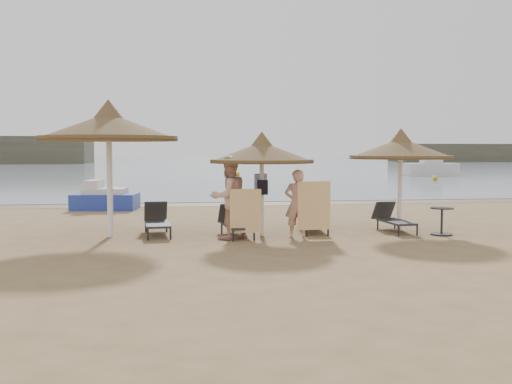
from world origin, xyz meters
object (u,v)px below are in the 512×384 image
palapa_right (401,149)px  person_right (297,198)px  palapa_center (262,153)px  side_table (442,222)px  lounger_far_right (392,218)px  lounger_near_left (235,222)px  pedal_boat (105,198)px  person_left (229,191)px  lounger_near_right (311,217)px  lounger_far_left (157,220)px  palapa_left (109,128)px

palapa_right → person_right: bearing=-162.3°
palapa_center → side_table: 4.70m
palapa_center → lounger_far_right: (3.42, 0.32, -1.68)m
lounger_near_left → pedal_boat: (-3.89, 6.66, 0.05)m
lounger_far_right → person_left: 4.39m
lounger_near_left → lounger_far_right: bearing=-4.5°
person_right → lounger_far_right: bearing=-153.6°
palapa_center → pedal_boat: (-4.54, 6.76, -1.62)m
lounger_near_left → lounger_far_right: size_ratio=1.04×
lounger_near_right → person_right: (-0.60, -1.07, 0.59)m
lounger_far_left → lounger_near_right: 3.90m
palapa_right → lounger_far_left: size_ratio=1.50×
palapa_center → person_left: size_ratio=1.13×
palapa_left → lounger_far_right: palapa_left is taller
palapa_center → lounger_near_right: 2.24m
palapa_right → lounger_far_right: 1.80m
side_table → person_left: bearing=179.3°
palapa_left → palapa_center: (3.60, -0.32, -0.60)m
lounger_near_left → lounger_far_right: (4.06, 0.22, -0.01)m
lounger_near_left → side_table: bearing=-14.3°
palapa_left → pedal_boat: palapa_left is taller
lounger_near_right → person_left: bearing=-150.0°
palapa_left → side_table: 8.32m
lounger_far_left → lounger_near_right: (3.90, 0.06, 0.00)m
lounger_far_left → lounger_near_left: (1.87, -0.48, -0.01)m
palapa_left → lounger_near_right: bearing=3.7°
palapa_center → lounger_near_right: size_ratio=1.43×
palapa_left → palapa_right: palapa_left is taller
person_left → lounger_far_right: bearing=163.2°
lounger_far_left → palapa_right: bearing=-5.8°
lounger_near_right → lounger_near_left: bearing=-160.7°
person_right → pedal_boat: (-5.32, 7.18, -0.56)m
palapa_left → palapa_right: 7.30m
person_left → pedal_boat: (-3.70, 7.18, -0.75)m
palapa_right → side_table: palapa_right is taller
palapa_center → lounger_far_right: 3.82m
palapa_left → lounger_far_right: bearing=0.0°
lounger_far_right → person_right: bearing=-168.5°
lounger_far_left → lounger_far_right: 5.94m
lounger_near_left → person_right: (1.43, -0.53, 0.60)m
palapa_right → pedal_boat: 10.47m
palapa_left → lounger_far_right: (7.02, 0.00, -2.27)m
palapa_left → pedal_boat: (-0.94, 6.44, -2.22)m
palapa_left → lounger_far_right: size_ratio=2.01×
lounger_far_left → person_left: (1.68, -1.00, 0.78)m
palapa_center → lounger_far_left: palapa_center is taller
palapa_right → person_right: size_ratio=1.42×
lounger_near_right → person_left: person_left is taller
lounger_far_right → side_table: lounger_far_right is taller
lounger_far_left → lounger_near_left: size_ratio=1.04×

